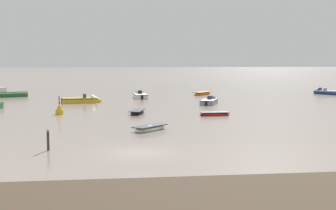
{
  "coord_description": "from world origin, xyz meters",
  "views": [
    {
      "loc": [
        -1.55,
        -29.25,
        6.15
      ],
      "look_at": [
        5.39,
        28.67,
        0.31
      ],
      "focal_mm": 47.3,
      "sensor_mm": 36.0,
      "label": 1
    }
  ],
  "objects_px": {
    "rowboat_moored_2": "(137,112)",
    "rowboat_moored_1": "(202,94)",
    "motorboat_moored_0": "(140,96)",
    "motorboat_moored_5": "(86,101)",
    "mooring_post_left": "(48,140)",
    "motorboat_moored_1": "(4,95)",
    "channel_buoy": "(59,110)",
    "motorboat_moored_3": "(210,102)",
    "rowboat_moored_3": "(215,114)",
    "motorboat_moored_7": "(324,93)",
    "rowboat_moored_0": "(150,128)"
  },
  "relations": [
    {
      "from": "motorboat_moored_0",
      "to": "mooring_post_left",
      "type": "xyz_separation_m",
      "value": [
        -8.72,
        -42.98,
        0.43
      ]
    },
    {
      "from": "rowboat_moored_2",
      "to": "motorboat_moored_1",
      "type": "bearing_deg",
      "value": 54.82
    },
    {
      "from": "motorboat_moored_1",
      "to": "motorboat_moored_7",
      "type": "relative_size",
      "value": 1.2
    },
    {
      "from": "motorboat_moored_5",
      "to": "rowboat_moored_3",
      "type": "xyz_separation_m",
      "value": [
        15.53,
        -17.3,
        -0.13
      ]
    },
    {
      "from": "rowboat_moored_3",
      "to": "channel_buoy",
      "type": "relative_size",
      "value": 1.53
    },
    {
      "from": "rowboat_moored_0",
      "to": "rowboat_moored_1",
      "type": "xyz_separation_m",
      "value": [
        12.74,
        40.19,
        0.03
      ]
    },
    {
      "from": "rowboat_moored_0",
      "to": "motorboat_moored_3",
      "type": "relative_size",
      "value": 0.66
    },
    {
      "from": "rowboat_moored_3",
      "to": "rowboat_moored_1",
      "type": "bearing_deg",
      "value": -100.86
    },
    {
      "from": "rowboat_moored_2",
      "to": "motorboat_moored_5",
      "type": "xyz_separation_m",
      "value": [
        -6.9,
        14.71,
        0.11
      ]
    },
    {
      "from": "motorboat_moored_3",
      "to": "rowboat_moored_2",
      "type": "relative_size",
      "value": 1.38
    },
    {
      "from": "motorboat_moored_3",
      "to": "channel_buoy",
      "type": "height_order",
      "value": "channel_buoy"
    },
    {
      "from": "channel_buoy",
      "to": "motorboat_moored_3",
      "type": "bearing_deg",
      "value": 27.9
    },
    {
      "from": "rowboat_moored_2",
      "to": "channel_buoy",
      "type": "height_order",
      "value": "channel_buoy"
    },
    {
      "from": "motorboat_moored_1",
      "to": "rowboat_moored_3",
      "type": "distance_m",
      "value": 42.03
    },
    {
      "from": "rowboat_moored_0",
      "to": "motorboat_moored_0",
      "type": "bearing_deg",
      "value": 42.43
    },
    {
      "from": "motorboat_moored_0",
      "to": "motorboat_moored_5",
      "type": "distance_m",
      "value": 11.51
    },
    {
      "from": "rowboat_moored_2",
      "to": "mooring_post_left",
      "type": "xyz_separation_m",
      "value": [
        -7.17,
        -20.47,
        0.53
      ]
    },
    {
      "from": "rowboat_moored_0",
      "to": "motorboat_moored_5",
      "type": "bearing_deg",
      "value": 59.41
    },
    {
      "from": "motorboat_moored_1",
      "to": "rowboat_moored_2",
      "type": "distance_m",
      "value": 34.3
    },
    {
      "from": "motorboat_moored_1",
      "to": "motorboat_moored_3",
      "type": "height_order",
      "value": "motorboat_moored_1"
    },
    {
      "from": "motorboat_moored_0",
      "to": "motorboat_moored_5",
      "type": "height_order",
      "value": "motorboat_moored_5"
    },
    {
      "from": "rowboat_moored_1",
      "to": "rowboat_moored_3",
      "type": "height_order",
      "value": "rowboat_moored_1"
    },
    {
      "from": "rowboat_moored_1",
      "to": "mooring_post_left",
      "type": "bearing_deg",
      "value": -159.11
    },
    {
      "from": "rowboat_moored_2",
      "to": "rowboat_moored_1",
      "type": "bearing_deg",
      "value": -9.45
    },
    {
      "from": "rowboat_moored_3",
      "to": "motorboat_moored_7",
      "type": "distance_m",
      "value": 40.03
    },
    {
      "from": "motorboat_moored_7",
      "to": "rowboat_moored_3",
      "type": "bearing_deg",
      "value": 102.96
    },
    {
      "from": "rowboat_moored_0",
      "to": "motorboat_moored_3",
      "type": "distance_m",
      "value": 25.73
    },
    {
      "from": "motorboat_moored_1",
      "to": "channel_buoy",
      "type": "relative_size",
      "value": 3.01
    },
    {
      "from": "rowboat_moored_1",
      "to": "motorboat_moored_5",
      "type": "xyz_separation_m",
      "value": [
        -20.15,
        -13.04,
        0.08
      ]
    },
    {
      "from": "motorboat_moored_7",
      "to": "motorboat_moored_5",
      "type": "bearing_deg",
      "value": 71.64
    },
    {
      "from": "rowboat_moored_1",
      "to": "rowboat_moored_2",
      "type": "xyz_separation_m",
      "value": [
        -13.24,
        -27.75,
        -0.03
      ]
    },
    {
      "from": "rowboat_moored_3",
      "to": "motorboat_moored_7",
      "type": "bearing_deg",
      "value": -135.46
    },
    {
      "from": "motorboat_moored_5",
      "to": "channel_buoy",
      "type": "bearing_deg",
      "value": -104.66
    },
    {
      "from": "channel_buoy",
      "to": "mooring_post_left",
      "type": "height_order",
      "value": "channel_buoy"
    },
    {
      "from": "motorboat_moored_0",
      "to": "rowboat_moored_0",
      "type": "bearing_deg",
      "value": 175.25
    },
    {
      "from": "motorboat_moored_3",
      "to": "motorboat_moored_5",
      "type": "bearing_deg",
      "value": 100.57
    },
    {
      "from": "rowboat_moored_3",
      "to": "motorboat_moored_7",
      "type": "relative_size",
      "value": 0.61
    },
    {
      "from": "motorboat_moored_0",
      "to": "channel_buoy",
      "type": "distance_m",
      "value": 24.44
    },
    {
      "from": "motorboat_moored_1",
      "to": "motorboat_moored_5",
      "type": "relative_size",
      "value": 1.13
    },
    {
      "from": "rowboat_moored_2",
      "to": "motorboat_moored_7",
      "type": "relative_size",
      "value": 0.7
    },
    {
      "from": "rowboat_moored_0",
      "to": "channel_buoy",
      "type": "distance_m",
      "value": 15.99
    },
    {
      "from": "motorboat_moored_3",
      "to": "motorboat_moored_5",
      "type": "distance_m",
      "value": 18.32
    },
    {
      "from": "rowboat_moored_2",
      "to": "motorboat_moored_3",
      "type": "bearing_deg",
      "value": -28.96
    },
    {
      "from": "rowboat_moored_1",
      "to": "motorboat_moored_0",
      "type": "bearing_deg",
      "value": 157.97
    },
    {
      "from": "motorboat_moored_5",
      "to": "mooring_post_left",
      "type": "distance_m",
      "value": 35.18
    },
    {
      "from": "motorboat_moored_5",
      "to": "mooring_post_left",
      "type": "bearing_deg",
      "value": -96.92
    },
    {
      "from": "motorboat_moored_5",
      "to": "rowboat_moored_1",
      "type": "bearing_deg",
      "value": 26.42
    },
    {
      "from": "rowboat_moored_3",
      "to": "motorboat_moored_5",
      "type": "bearing_deg",
      "value": -50.31
    },
    {
      "from": "motorboat_moored_5",
      "to": "mooring_post_left",
      "type": "xyz_separation_m",
      "value": [
        -0.26,
        -35.18,
        0.41
      ]
    },
    {
      "from": "motorboat_moored_1",
      "to": "motorboat_moored_7",
      "type": "distance_m",
      "value": 57.52
    }
  ]
}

